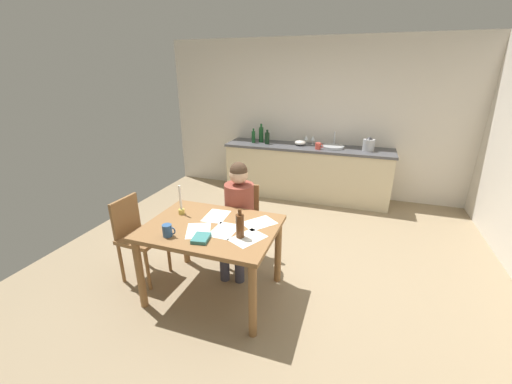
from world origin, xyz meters
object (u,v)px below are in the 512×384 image
Objects in this scene: dining_table at (212,236)px; teacup_on_counter at (318,146)px; mixing_bowl at (300,143)px; wine_glass_by_kettle at (306,138)px; candlestick at (181,206)px; coffee_mug at (168,230)px; chair_side_empty at (138,234)px; person_seated at (238,210)px; bottle_oil at (253,137)px; chair_at_table at (242,219)px; wine_bottle_on_table at (240,225)px; stovetop_kettle at (369,145)px; bottle_vinegar at (261,134)px; sink_unit at (333,147)px; bottle_wine_red at (267,138)px; book_magazine at (201,238)px; wine_glass_near_sink at (313,138)px.

teacup_on_counter reaches higher than dining_table.
mixing_bowl is 0.15m from wine_glass_by_kettle.
coffee_mug is at bearing -73.42° from candlestick.
chair_side_empty is (-0.87, 0.01, -0.14)m from dining_table.
bottle_oil is at bearing 105.21° from person_seated.
chair_at_table is at bearing -74.27° from bottle_oil.
stovetop_kettle reaches higher than wine_bottle_on_table.
chair_side_empty is 1.26m from wine_bottle_on_table.
chair_side_empty is 0.74m from coffee_mug.
wine_bottle_on_table is 1.70× the size of wine_glass_by_kettle.
bottle_vinegar is 1.68× the size of mixing_bowl.
chair_at_table is 0.74× the size of person_seated.
chair_side_empty is 3.58× the size of bottle_oil.
dining_table is 0.43m from coffee_mug.
bottle_vinegar reaches higher than bottle_oil.
sink_unit is (1.65, 2.85, 0.42)m from chair_side_empty.
chair_side_empty is at bearing -164.83° from candlestick.
candlestick is 1.24× the size of bottle_wine_red.
coffee_mug is 0.45m from candlestick.
candlestick is at bearing 127.57° from book_magazine.
bottle_oil is 0.82m from mixing_bowl.
book_magazine is at bearing -152.70° from wine_bottle_on_table.
stovetop_kettle is at bearing 64.98° from dining_table.
coffee_mug is 0.51× the size of bottle_wine_red.
wine_bottle_on_table is at bearing -98.73° from sink_unit.
chair_side_empty is at bearing 174.38° from wine_bottle_on_table.
bottle_vinegar is 0.90m from wine_glass_near_sink.
wine_glass_near_sink is at bearing 9.89° from bottle_oil.
bottle_wine_red is at bearing 99.29° from chair_at_table.
bottle_vinegar is 0.18m from bottle_wine_red.
bottle_vinegar is at bearing 177.35° from sink_unit.
mixing_bowl is at bearing 69.02° from chair_side_empty.
person_seated is 3.99× the size of candlestick.
coffee_mug is at bearing -84.32° from bottle_oil.
candlestick is at bearing -86.12° from bottle_oil.
bottle_vinegar is (0.40, 2.91, 0.54)m from chair_side_empty.
wine_bottle_on_table is at bearing -89.73° from wine_glass_by_kettle.
bottle_wine_red is at bearing -3.37° from bottle_oil.
bottle_oil reaches higher than candlestick.
person_seated is 0.62m from candlestick.
wine_glass_by_kettle is (0.89, 0.18, 0.00)m from bottle_oil.
candlestick reaches higher than teacup_on_counter.
book_magazine is (0.30, 0.03, -0.04)m from coffee_mug.
person_seated is at bearing 113.63° from wine_bottle_on_table.
sink_unit is at bearing 81.27° from wine_bottle_on_table.
candlestick is 1.57× the size of mixing_bowl.
bottle_oil is at bearing 93.88° from candlestick.
sink_unit reaches higher than coffee_mug.
stovetop_kettle reaches higher than candlestick.
bottle_vinegar is at bearing 168.40° from teacup_on_counter.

